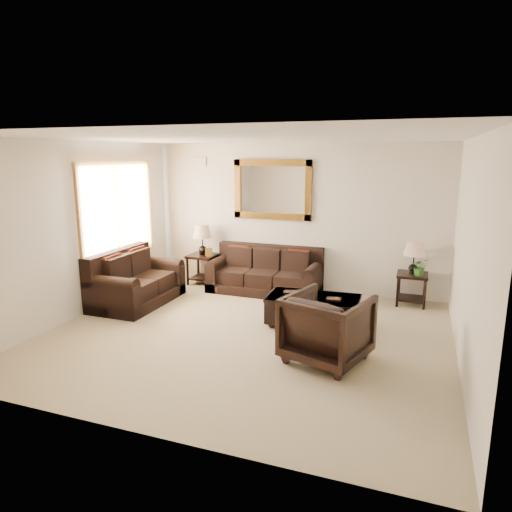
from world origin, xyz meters
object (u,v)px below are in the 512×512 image
at_px(end_table_left, 203,245).
at_px(loveseat, 134,284).
at_px(armchair, 327,325).
at_px(coffee_table, 313,308).
at_px(sofa, 265,276).
at_px(end_table_right, 413,264).

bearing_deg(end_table_left, loveseat, -110.44).
xyz_separation_m(loveseat, armchair, (3.53, -1.11, 0.13)).
relative_size(coffee_table, armchair, 1.47).
bearing_deg(coffee_table, loveseat, 176.30).
bearing_deg(coffee_table, armchair, -71.86).
xyz_separation_m(end_table_left, armchair, (2.97, -2.61, -0.29)).
bearing_deg(end_table_left, armchair, -41.24).
distance_m(sofa, armchair, 3.01).
bearing_deg(sofa, end_table_right, 2.55).
distance_m(end_table_left, coffee_table, 3.02).
xyz_separation_m(end_table_left, end_table_right, (3.89, 0.02, -0.05)).
bearing_deg(end_table_left, sofa, -4.14).
bearing_deg(loveseat, coffee_table, -90.69).
distance_m(end_table_right, armchair, 2.79).
distance_m(loveseat, end_table_right, 4.71).
bearing_deg(coffee_table, end_table_right, 46.46).
distance_m(loveseat, armchair, 3.71).
bearing_deg(end_table_right, sofa, -177.45).
relative_size(sofa, end_table_left, 1.74).
relative_size(sofa, coffee_table, 1.48).
xyz_separation_m(sofa, loveseat, (-1.88, -1.40, 0.03)).
height_order(sofa, end_table_right, end_table_right).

